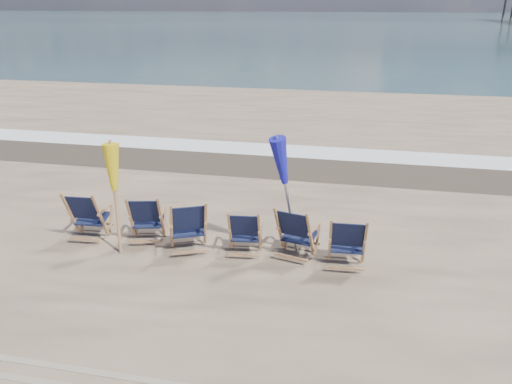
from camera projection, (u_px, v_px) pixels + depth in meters
ocean at (359, 21)px, 125.12m from camera, size 400.00×400.00×0.00m
surf_foam at (296, 151)px, 15.69m from camera, size 200.00×1.40×0.01m
wet_sand_strip at (289, 165)px, 14.32m from camera, size 200.00×2.60×0.00m
beach_chair_0 at (100, 217)px, 9.55m from camera, size 0.74×0.82×1.08m
beach_chair_1 at (161, 219)px, 9.51m from camera, size 0.82×0.88×1.04m
beach_chair_2 at (205, 226)px, 9.16m from camera, size 0.97×1.01×1.10m
beach_chair_3 at (259, 234)px, 8.99m from camera, size 0.69×0.75×0.96m
beach_chair_4 at (310, 236)px, 8.77m from camera, size 0.85×0.91×1.07m
beach_chair_5 at (365, 245)px, 8.50m from camera, size 0.70×0.78×1.04m
umbrella_yellow at (113, 174)px, 8.84m from camera, size 0.30×0.30×2.05m
umbrella_blue at (289, 163)px, 8.63m from camera, size 0.30×0.30×2.31m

